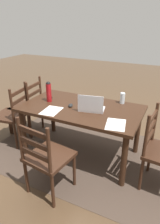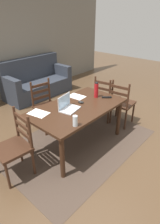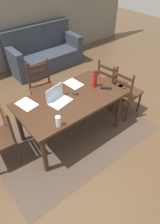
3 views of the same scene
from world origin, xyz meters
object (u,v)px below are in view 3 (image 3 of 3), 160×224
at_px(chair_far_head, 44,89).
at_px(chair_right_near, 125,92).
at_px(couch, 44,53).
at_px(tv_remote, 106,88).
at_px(laptop, 58,98).
at_px(chair_right_far, 111,84).
at_px(water_bottle, 95,78).
at_px(drinking_glass, 58,121).
at_px(computer_mouse, 75,93).
at_px(dining_table, 70,103).

xyz_separation_m(chair_far_head, chair_right_near, (1.08, -1.00, 0.00)).
height_order(couch, tv_remote, couch).
relative_size(couch, laptop, 5.02).
distance_m(chair_right_far, water_bottle, 0.74).
distance_m(water_bottle, tv_remote, 0.24).
xyz_separation_m(chair_far_head, water_bottle, (0.49, -0.81, 0.42)).
relative_size(drinking_glass, computer_mouse, 1.52).
xyz_separation_m(chair_right_far, laptop, (-1.26, -0.12, 0.33)).
height_order(chair_right_far, couch, couch).
xyz_separation_m(chair_far_head, chair_right_far, (1.08, -0.65, 0.00)).
bearing_deg(dining_table, chair_right_far, 9.10).
distance_m(dining_table, laptop, 0.23).
xyz_separation_m(chair_right_near, drinking_glass, (-1.54, -0.19, 0.35)).
bearing_deg(water_bottle, couch, 79.88).
bearing_deg(computer_mouse, chair_right_near, -35.21).
relative_size(dining_table, chair_right_far, 1.68).
bearing_deg(chair_right_near, couch, 93.75).
bearing_deg(chair_right_far, water_bottle, -164.25).
distance_m(chair_far_head, chair_right_far, 1.26).
bearing_deg(dining_table, laptop, 162.12).
xyz_separation_m(water_bottle, tv_remote, (0.10, -0.16, -0.14)).
distance_m(chair_right_near, water_bottle, 0.75).
distance_m(laptop, drinking_glass, 0.51).
relative_size(chair_right_near, laptop, 2.65).
height_order(dining_table, drinking_glass, drinking_glass).
bearing_deg(couch, drinking_glass, -116.71).
distance_m(drinking_glass, computer_mouse, 0.72).
height_order(chair_right_far, drinking_glass, chair_right_far).
relative_size(dining_table, tv_remote, 9.37).
relative_size(dining_table, water_bottle, 5.52).
relative_size(chair_right_far, drinking_glass, 6.24).
bearing_deg(laptop, water_bottle, -3.97).
xyz_separation_m(couch, water_bottle, (-0.42, -2.35, 0.53)).
xyz_separation_m(chair_far_head, computer_mouse, (0.13, -0.78, 0.29)).
distance_m(chair_right_near, computer_mouse, 1.02).
distance_m(chair_right_near, tv_remote, 0.56).
xyz_separation_m(drinking_glass, computer_mouse, (0.59, 0.42, -0.06)).
bearing_deg(chair_right_far, drinking_glass, -160.47).
bearing_deg(chair_right_far, chair_far_head, 149.08).
bearing_deg(dining_table, drinking_glass, -140.66).
relative_size(chair_right_far, laptop, 2.65).
relative_size(chair_right_near, drinking_glass, 6.24).
relative_size(chair_right_far, tv_remote, 5.59).
bearing_deg(laptop, chair_far_head, 77.06).
xyz_separation_m(laptop, tv_remote, (0.77, -0.21, -0.05)).
bearing_deg(chair_far_head, chair_right_far, -30.92).
bearing_deg(dining_table, chair_far_head, 89.63).
height_order(laptop, drinking_glass, laptop).
bearing_deg(couch, chair_far_head, -120.74).
bearing_deg(laptop, chair_right_near, -10.78).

